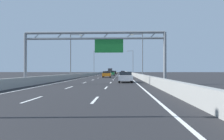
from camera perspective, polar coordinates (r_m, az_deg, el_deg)
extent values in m
plane|color=#262628|center=(100.24, 0.59, -1.07)|extent=(260.00, 260.00, 0.00)
cube|color=white|center=(13.76, -19.47, -7.04)|extent=(0.16, 3.00, 0.01)
cube|color=white|center=(22.32, -10.77, -4.38)|extent=(0.16, 3.00, 0.01)
cube|color=white|center=(31.13, -6.97, -3.17)|extent=(0.16, 3.00, 0.01)
cube|color=white|center=(40.03, -4.85, -2.49)|extent=(0.16, 3.00, 0.01)
cube|color=white|center=(48.96, -3.50, -2.06)|extent=(0.16, 3.00, 0.01)
cube|color=white|center=(57.92, -2.57, -1.76)|extent=(0.16, 3.00, 0.01)
cube|color=white|center=(66.88, -1.89, -1.54)|extent=(0.16, 3.00, 0.01)
cube|color=white|center=(75.86, -1.38, -1.37)|extent=(0.16, 3.00, 0.01)
cube|color=white|center=(84.84, -0.97, -1.24)|extent=(0.16, 3.00, 0.01)
cube|color=white|center=(93.82, -0.64, -1.13)|extent=(0.16, 3.00, 0.01)
cube|color=white|center=(102.81, -0.36, -1.04)|extent=(0.16, 3.00, 0.01)
cube|color=white|center=(111.80, -0.13, -0.96)|extent=(0.16, 3.00, 0.01)
cube|color=white|center=(120.79, 0.06, -0.90)|extent=(0.16, 3.00, 0.01)
cube|color=white|center=(129.78, 0.23, -0.85)|extent=(0.16, 3.00, 0.01)
cube|color=white|center=(138.77, 0.38, -0.80)|extent=(0.16, 3.00, 0.01)
cube|color=white|center=(147.76, 0.50, -0.76)|extent=(0.16, 3.00, 0.01)
cube|color=white|center=(156.76, 0.62, -0.72)|extent=(0.16, 3.00, 0.01)
cube|color=white|center=(12.86, -4.29, -7.53)|extent=(0.16, 3.00, 0.01)
cube|color=white|center=(21.78, -1.49, -4.48)|extent=(0.16, 3.00, 0.01)
cube|color=white|center=(30.75, -0.32, -3.21)|extent=(0.16, 3.00, 0.01)
cube|color=white|center=(39.73, 0.31, -2.51)|extent=(0.16, 3.00, 0.01)
cube|color=white|center=(48.72, 0.71, -2.07)|extent=(0.16, 3.00, 0.01)
cube|color=white|center=(57.71, 0.99, -1.76)|extent=(0.16, 3.00, 0.01)
cube|color=white|center=(66.70, 1.19, -1.54)|extent=(0.16, 3.00, 0.01)
cube|color=white|center=(75.70, 1.34, -1.37)|extent=(0.16, 3.00, 0.01)
cube|color=white|center=(84.70, 1.47, -1.24)|extent=(0.16, 3.00, 0.01)
cube|color=white|center=(93.69, 1.56, -1.13)|extent=(0.16, 3.00, 0.01)
cube|color=white|center=(102.69, 1.64, -1.04)|extent=(0.16, 3.00, 0.01)
cube|color=white|center=(111.69, 1.71, -0.97)|extent=(0.16, 3.00, 0.01)
cube|color=white|center=(120.69, 1.77, -0.90)|extent=(0.16, 3.00, 0.01)
cube|color=white|center=(129.69, 1.82, -0.85)|extent=(0.16, 3.00, 0.01)
cube|color=white|center=(138.68, 1.86, -0.80)|extent=(0.16, 3.00, 0.01)
cube|color=white|center=(147.68, 1.90, -0.76)|extent=(0.16, 3.00, 0.01)
cube|color=white|center=(156.68, 1.93, -0.72)|extent=(0.16, 3.00, 0.01)
cube|color=white|center=(88.60, -3.06, -1.19)|extent=(0.16, 176.00, 0.01)
cube|color=white|center=(88.20, 3.75, -1.19)|extent=(0.16, 176.00, 0.01)
cube|color=#9E9E99|center=(110.64, -2.81, -0.73)|extent=(0.45, 220.00, 0.95)
cube|color=#9E9E99|center=(110.23, 4.35, -0.73)|extent=(0.45, 220.00, 0.95)
cylinder|color=gray|center=(29.36, -21.04, 2.69)|extent=(0.36, 0.36, 6.20)
cylinder|color=gray|center=(27.40, 13.21, 2.89)|extent=(0.36, 0.36, 6.20)
cylinder|color=gray|center=(27.46, -4.52, 9.39)|extent=(16.80, 0.32, 0.32)
cylinder|color=gray|center=(27.36, -4.52, 7.94)|extent=(16.80, 0.26, 0.26)
cylinder|color=gray|center=(29.09, -18.48, 8.16)|extent=(0.74, 0.10, 0.74)
cylinder|color=gray|center=(28.22, -13.11, 8.41)|extent=(0.74, 0.10, 0.74)
cylinder|color=gray|center=(27.61, -7.44, 8.60)|extent=(0.74, 0.10, 0.74)
cylinder|color=gray|center=(27.28, -1.57, 8.71)|extent=(0.74, 0.10, 0.74)
cylinder|color=gray|center=(27.22, 4.39, 8.73)|extent=(0.74, 0.10, 0.74)
cylinder|color=gray|center=(27.46, 10.31, 8.65)|extent=(0.74, 0.10, 0.74)
cube|color=#19752D|center=(27.09, -0.78, 6.10)|extent=(3.40, 0.12, 1.60)
cylinder|color=slate|center=(49.35, -10.42, 3.47)|extent=(0.20, 0.20, 9.50)
cylinder|color=slate|center=(49.62, -9.17, 8.80)|extent=(2.20, 0.12, 0.12)
cube|color=#F2EAC6|center=(49.40, -7.91, 8.72)|extent=(0.56, 0.28, 0.20)
cylinder|color=slate|center=(48.31, 7.71, 3.55)|extent=(0.20, 0.20, 9.50)
cylinder|color=slate|center=(48.73, 6.41, 8.96)|extent=(2.20, 0.12, 0.12)
cube|color=#F2EAC6|center=(48.65, 5.10, 8.85)|extent=(0.56, 0.28, 0.20)
cylinder|color=slate|center=(89.54, -4.58, 1.86)|extent=(0.20, 0.20, 9.50)
cylinder|color=slate|center=(89.69, -3.88, 4.80)|extent=(2.20, 0.12, 0.12)
cube|color=#F2EAC6|center=(89.57, -3.18, 4.74)|extent=(0.56, 0.28, 0.20)
cylinder|color=slate|center=(88.97, 5.32, 1.87)|extent=(0.20, 0.20, 9.50)
cylinder|color=slate|center=(89.20, 4.61, 4.83)|extent=(2.20, 0.12, 0.12)
cube|color=#F2EAC6|center=(89.16, 3.90, 4.77)|extent=(0.56, 0.28, 0.20)
cube|color=#1E7A38|center=(72.41, -0.09, -0.91)|extent=(1.81, 4.11, 0.67)
cube|color=black|center=(72.61, -0.08, -0.44)|extent=(1.59, 1.79, 0.53)
cylinder|color=black|center=(73.96, -0.65, -1.16)|extent=(0.22, 0.64, 0.64)
cylinder|color=black|center=(73.89, 0.58, -1.16)|extent=(0.22, 0.64, 0.64)
cylinder|color=black|center=(70.96, -0.78, -1.20)|extent=(0.22, 0.64, 0.64)
cylinder|color=black|center=(70.88, 0.50, -1.20)|extent=(0.22, 0.64, 0.64)
cube|color=silver|center=(31.54, 3.42, -1.93)|extent=(1.90, 4.46, 0.69)
cube|color=black|center=(31.85, 3.41, -0.86)|extent=(1.67, 2.12, 0.48)
cylinder|color=black|center=(33.23, 1.93, -2.44)|extent=(0.22, 0.64, 0.64)
cylinder|color=black|center=(33.25, 4.82, -2.43)|extent=(0.22, 0.64, 0.64)
cylinder|color=black|center=(29.87, 1.86, -2.70)|extent=(0.22, 0.64, 0.64)
cylinder|color=black|center=(29.90, 5.08, -2.69)|extent=(0.22, 0.64, 0.64)
cube|color=black|center=(97.42, 0.50, -0.70)|extent=(1.87, 4.56, 0.71)
cube|color=black|center=(97.44, 0.50, -0.34)|extent=(1.64, 1.84, 0.52)
cylinder|color=black|center=(99.18, 0.06, -0.89)|extent=(0.22, 0.64, 0.64)
cylinder|color=black|center=(99.13, 1.01, -0.89)|extent=(0.22, 0.64, 0.64)
cylinder|color=black|center=(95.73, -0.03, -0.92)|extent=(0.22, 0.64, 0.64)
cylinder|color=black|center=(95.67, 0.95, -0.92)|extent=(0.22, 0.64, 0.64)
cube|color=#2347AD|center=(107.21, -1.19, -0.67)|extent=(1.87, 4.27, 0.62)
cube|color=black|center=(106.76, -1.21, -0.38)|extent=(1.64, 1.85, 0.48)
cylinder|color=black|center=(108.86, -1.57, -0.82)|extent=(0.22, 0.64, 0.64)
cylinder|color=black|center=(108.75, -0.71, -0.82)|extent=(0.22, 0.64, 0.64)
cylinder|color=black|center=(105.69, -1.69, -0.84)|extent=(0.22, 0.64, 0.64)
cylinder|color=black|center=(105.58, -0.80, -0.84)|extent=(0.22, 0.64, 0.64)
cube|color=red|center=(98.42, 2.76, -0.70)|extent=(1.76, 4.54, 0.68)
cube|color=black|center=(98.09, 2.76, -0.35)|extent=(1.55, 2.08, 0.51)
cylinder|color=black|center=(100.14, 2.31, -0.88)|extent=(0.22, 0.64, 0.64)
cylinder|color=black|center=(100.15, 3.19, -0.88)|extent=(0.22, 0.64, 0.64)
cylinder|color=black|center=(96.70, 2.31, -0.91)|extent=(0.22, 0.64, 0.64)
cylinder|color=black|center=(96.71, 3.22, -0.91)|extent=(0.22, 0.64, 0.64)
cube|color=yellow|center=(109.17, 0.70, -0.66)|extent=(1.73, 4.24, 0.63)
cube|color=black|center=(108.87, 0.70, -0.35)|extent=(1.52, 1.73, 0.54)
cylinder|color=black|center=(110.77, 0.34, -0.81)|extent=(0.22, 0.64, 0.64)
cylinder|color=black|center=(110.72, 1.12, -0.81)|extent=(0.22, 0.64, 0.64)
cylinder|color=black|center=(107.63, 0.27, -0.83)|extent=(0.22, 0.64, 0.64)
cylinder|color=black|center=(107.59, 1.08, -0.83)|extent=(0.22, 0.64, 0.64)
cube|color=orange|center=(53.42, -1.32, -1.18)|extent=(1.90, 4.17, 0.71)
cube|color=black|center=(52.90, -1.35, -0.56)|extent=(1.67, 1.73, 0.45)
cylinder|color=black|center=(55.02, -2.08, -1.52)|extent=(0.22, 0.64, 0.64)
cylinder|color=black|center=(54.91, -0.34, -1.52)|extent=(0.22, 0.64, 0.64)
cylinder|color=black|center=(51.96, -2.35, -1.60)|extent=(0.22, 0.64, 0.64)
cylinder|color=black|center=(51.84, -0.51, -1.60)|extent=(0.22, 0.64, 0.64)
cube|color=silver|center=(142.83, -0.37, -0.19)|extent=(2.32, 2.43, 1.97)
cube|color=#333338|center=(138.39, -0.47, -0.10)|extent=(2.32, 6.06, 2.43)
cylinder|color=black|center=(143.21, -0.77, -0.59)|extent=(0.28, 0.96, 0.96)
cylinder|color=black|center=(143.10, 0.04, -0.59)|extent=(0.28, 0.96, 0.96)
cylinder|color=black|center=(136.82, -0.93, -0.61)|extent=(0.28, 0.96, 0.96)
cylinder|color=black|center=(136.72, -0.07, -0.61)|extent=(0.28, 0.96, 0.96)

